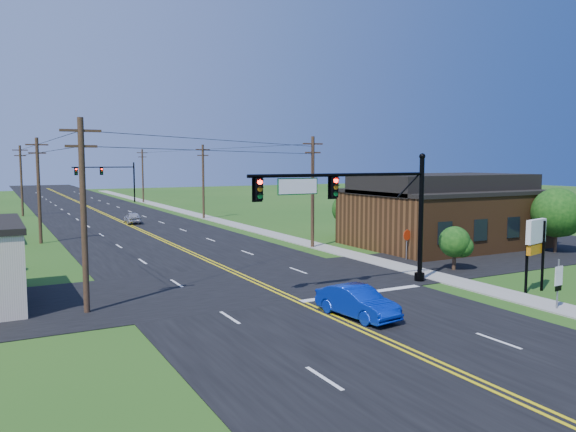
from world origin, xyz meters
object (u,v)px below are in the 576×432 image
route_sign (558,281)px  stop_sign (407,238)px  signal_mast_main (358,203)px  signal_mast_far (108,176)px  blue_car (357,303)px

route_sign → stop_sign: (2.49, 13.80, 0.16)m
signal_mast_main → signal_mast_far: 72.00m
route_sign → signal_mast_far: bearing=88.5°
signal_mast_far → signal_mast_main: bearing=-90.1°
signal_mast_main → blue_car: size_ratio=2.65×
signal_mast_main → stop_sign: size_ratio=5.14×
signal_mast_far → route_sign: size_ratio=4.50×
signal_mast_main → signal_mast_far: same height
signal_mast_far → stop_sign: bearing=-82.9°
signal_mast_far → route_sign: (5.77, -80.02, -3.12)m
stop_sign → signal_mast_far: bearing=87.9°
signal_mast_main → signal_mast_far: (0.10, 72.00, -0.20)m
signal_mast_far → blue_car: bearing=-92.5°
blue_car → signal_mast_main: bearing=47.0°
blue_car → route_sign: route_sign is taller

